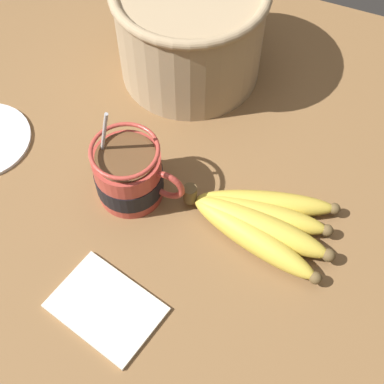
{
  "coord_description": "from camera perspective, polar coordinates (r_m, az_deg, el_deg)",
  "views": [
    {
      "loc": [
        17.98,
        -33.43,
        71.74
      ],
      "look_at": [
        2.76,
        3.51,
        8.59
      ],
      "focal_mm": 50.0,
      "sensor_mm": 36.0,
      "label": 1
    }
  ],
  "objects": [
    {
      "name": "napkin",
      "position": [
        0.73,
        -9.16,
        -12.07
      ],
      "size": [
        15.94,
        12.88,
        0.6
      ],
      "color": "beige",
      "rests_on": "table"
    },
    {
      "name": "table",
      "position": [
        0.79,
        -2.82,
        -3.88
      ],
      "size": [
        113.06,
        113.06,
        3.99
      ],
      "color": "brown",
      "rests_on": "ground"
    },
    {
      "name": "banana_bunch",
      "position": [
        0.76,
        7.29,
        -3.1
      ],
      "size": [
        22.86,
        15.08,
        4.37
      ],
      "color": "brown",
      "rests_on": "table"
    },
    {
      "name": "coffee_mug",
      "position": [
        0.77,
        -6.7,
        1.86
      ],
      "size": [
        14.21,
        9.9,
        16.95
      ],
      "color": "#B23D33",
      "rests_on": "table"
    },
    {
      "name": "woven_basket",
      "position": [
        0.9,
        -0.2,
        16.97
      ],
      "size": [
        24.94,
        24.94,
        16.98
      ],
      "color": "tan",
      "rests_on": "table"
    }
  ]
}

